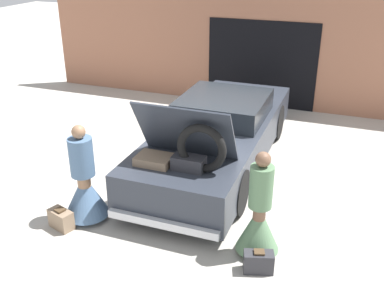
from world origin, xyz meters
TOP-DOWN VIEW (x-y plane):
  - ground_plane at (0.00, 0.00)m, footprint 40.00×40.00m
  - garage_wall_back at (0.00, 3.67)m, footprint 12.00×0.14m
  - car at (0.00, -0.01)m, footprint 1.85×5.33m
  - person_left at (-1.34, -2.53)m, footprint 0.69×0.69m
  - person_right at (1.34, -2.46)m, footprint 0.60×0.60m
  - suitcase_beside_left_person at (-1.56, -2.91)m, footprint 0.43×0.32m
  - suitcase_beside_right_person at (1.45, -2.84)m, footprint 0.43×0.30m

SIDE VIEW (x-z plane):
  - ground_plane at x=0.00m, z-range 0.00..0.00m
  - suitcase_beside_right_person at x=1.45m, z-range -0.01..0.31m
  - suitcase_beside_left_person at x=-1.56m, z-range -0.01..0.31m
  - person_left at x=-1.34m, z-range -0.23..1.33m
  - person_right at x=1.34m, z-range -0.23..1.32m
  - car at x=0.00m, z-range -0.31..1.51m
  - garage_wall_back at x=0.00m, z-range -0.01..2.79m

